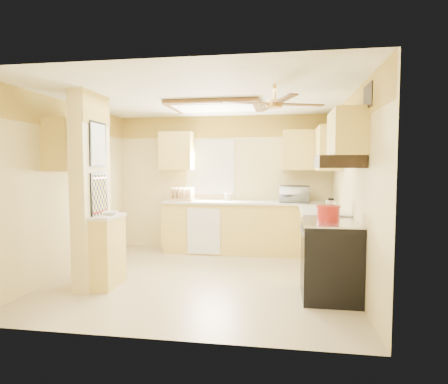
% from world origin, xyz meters
% --- Properties ---
extents(floor, '(4.00, 4.00, 0.00)m').
position_xyz_m(floor, '(0.00, 0.00, 0.00)').
color(floor, tan).
rests_on(floor, ground).
extents(ceiling, '(4.00, 4.00, 0.00)m').
position_xyz_m(ceiling, '(0.00, 0.00, 2.50)').
color(ceiling, white).
rests_on(ceiling, wall_back).
extents(wall_back, '(4.00, 0.00, 4.00)m').
position_xyz_m(wall_back, '(0.00, 1.90, 1.25)').
color(wall_back, beige).
rests_on(wall_back, floor).
extents(wall_front, '(4.00, 0.00, 4.00)m').
position_xyz_m(wall_front, '(0.00, -1.90, 1.25)').
color(wall_front, beige).
rests_on(wall_front, floor).
extents(wall_left, '(0.00, 3.80, 3.80)m').
position_xyz_m(wall_left, '(-2.00, 0.00, 1.25)').
color(wall_left, beige).
rests_on(wall_left, floor).
extents(wall_right, '(0.00, 3.80, 3.80)m').
position_xyz_m(wall_right, '(2.00, 0.00, 1.25)').
color(wall_right, beige).
rests_on(wall_right, floor).
extents(wallpaper_border, '(4.00, 0.02, 0.40)m').
position_xyz_m(wallpaper_border, '(0.00, 1.88, 2.30)').
color(wallpaper_border, yellow).
rests_on(wallpaper_border, wall_back).
extents(partition_column, '(0.20, 0.70, 2.50)m').
position_xyz_m(partition_column, '(-1.35, -0.55, 1.25)').
color(partition_column, beige).
rests_on(partition_column, floor).
extents(partition_ledge, '(0.25, 0.55, 0.90)m').
position_xyz_m(partition_ledge, '(-1.13, -0.55, 0.45)').
color(partition_ledge, '#DDC164').
rests_on(partition_ledge, floor).
extents(ledge_top, '(0.28, 0.58, 0.04)m').
position_xyz_m(ledge_top, '(-1.13, -0.55, 0.92)').
color(ledge_top, silver).
rests_on(ledge_top, partition_ledge).
extents(lower_cabinets_back, '(3.00, 0.60, 0.90)m').
position_xyz_m(lower_cabinets_back, '(0.50, 1.60, 0.45)').
color(lower_cabinets_back, '#DDC164').
rests_on(lower_cabinets_back, floor).
extents(lower_cabinets_right, '(0.60, 1.40, 0.90)m').
position_xyz_m(lower_cabinets_right, '(1.70, 0.60, 0.45)').
color(lower_cabinets_right, '#DDC164').
rests_on(lower_cabinets_right, floor).
extents(countertop_back, '(3.04, 0.64, 0.04)m').
position_xyz_m(countertop_back, '(0.50, 1.59, 0.92)').
color(countertop_back, silver).
rests_on(countertop_back, lower_cabinets_back).
extents(countertop_right, '(0.64, 1.44, 0.04)m').
position_xyz_m(countertop_right, '(1.69, 0.60, 0.92)').
color(countertop_right, silver).
rests_on(countertop_right, lower_cabinets_right).
extents(dishwasher_panel, '(0.58, 0.02, 0.80)m').
position_xyz_m(dishwasher_panel, '(-0.25, 1.29, 0.43)').
color(dishwasher_panel, white).
rests_on(dishwasher_panel, lower_cabinets_back).
extents(window, '(0.92, 0.02, 1.02)m').
position_xyz_m(window, '(-0.25, 1.89, 1.55)').
color(window, white).
rests_on(window, wall_back).
extents(upper_cab_back_left, '(0.60, 0.35, 0.70)m').
position_xyz_m(upper_cab_back_left, '(-0.85, 1.72, 1.85)').
color(upper_cab_back_left, '#DDC164').
rests_on(upper_cab_back_left, wall_back).
extents(upper_cab_back_right, '(0.90, 0.35, 0.70)m').
position_xyz_m(upper_cab_back_right, '(1.55, 1.72, 1.85)').
color(upper_cab_back_right, '#DDC164').
rests_on(upper_cab_back_right, wall_back).
extents(upper_cab_right, '(0.35, 1.00, 0.70)m').
position_xyz_m(upper_cab_right, '(1.82, 1.25, 1.85)').
color(upper_cab_right, '#DDC164').
rests_on(upper_cab_right, wall_right).
extents(upper_cab_left_wall, '(0.35, 0.75, 0.70)m').
position_xyz_m(upper_cab_left_wall, '(-1.82, -0.25, 1.85)').
color(upper_cab_left_wall, '#DDC164').
rests_on(upper_cab_left_wall, wall_left).
extents(upper_cab_over_stove, '(0.35, 0.76, 0.52)m').
position_xyz_m(upper_cab_over_stove, '(1.82, -0.55, 1.95)').
color(upper_cab_over_stove, '#DDC164').
rests_on(upper_cab_over_stove, wall_right).
extents(stove, '(0.68, 0.77, 0.92)m').
position_xyz_m(stove, '(1.67, -0.55, 0.46)').
color(stove, black).
rests_on(stove, floor).
extents(range_hood, '(0.50, 0.76, 0.14)m').
position_xyz_m(range_hood, '(1.74, -0.55, 1.62)').
color(range_hood, black).
rests_on(range_hood, upper_cab_over_stove).
extents(poster_menu, '(0.02, 0.42, 0.57)m').
position_xyz_m(poster_menu, '(-1.24, -0.55, 1.85)').
color(poster_menu, black).
rests_on(poster_menu, partition_column).
extents(poster_nashville, '(0.02, 0.42, 0.57)m').
position_xyz_m(poster_nashville, '(-1.24, -0.55, 1.20)').
color(poster_nashville, black).
rests_on(poster_nashville, partition_column).
extents(ceiling_light_panel, '(1.35, 0.95, 0.06)m').
position_xyz_m(ceiling_light_panel, '(0.10, 0.50, 2.46)').
color(ceiling_light_panel, brown).
rests_on(ceiling_light_panel, ceiling).
extents(ceiling_fan, '(1.15, 1.15, 0.26)m').
position_xyz_m(ceiling_fan, '(1.00, -0.70, 2.29)').
color(ceiling_fan, gold).
rests_on(ceiling_fan, ceiling).
extents(vent_grate, '(0.02, 0.40, 0.25)m').
position_xyz_m(vent_grate, '(1.98, -0.90, 2.30)').
color(vent_grate, black).
rests_on(vent_grate, wall_right).
extents(microwave, '(0.53, 0.38, 0.28)m').
position_xyz_m(microwave, '(1.32, 1.57, 1.08)').
color(microwave, white).
rests_on(microwave, countertop_back).
extents(bowl, '(0.23, 0.23, 0.05)m').
position_xyz_m(bowl, '(-1.10, -0.52, 0.96)').
color(bowl, white).
rests_on(bowl, ledge_top).
extents(dutch_oven, '(0.28, 0.28, 0.19)m').
position_xyz_m(dutch_oven, '(1.65, -0.48, 1.01)').
color(dutch_oven, '#AD1D18').
rests_on(dutch_oven, stove).
extents(kettle, '(0.13, 0.13, 0.20)m').
position_xyz_m(kettle, '(1.75, 0.10, 1.03)').
color(kettle, silver).
rests_on(kettle, countertop_right).
extents(dish_rack, '(0.41, 0.31, 0.24)m').
position_xyz_m(dish_rack, '(-0.71, 1.56, 1.03)').
color(dish_rack, tan).
rests_on(dish_rack, countertop_back).
extents(utensil_crock, '(0.10, 0.10, 0.21)m').
position_xyz_m(utensil_crock, '(0.11, 1.72, 1.01)').
color(utensil_crock, white).
rests_on(utensil_crock, countertop_back).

